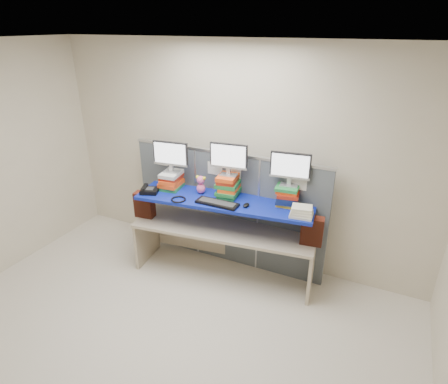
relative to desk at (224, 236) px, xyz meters
The scene contains 18 objects.
room 1.72m from the desk, 93.97° to the right, with size 5.00×4.00×2.80m.
cubicle_partition 0.39m from the desk, 109.01° to the left, with size 2.60×0.06×1.53m.
desk is the anchor object (origin of this frame).
brick_pier_left 1.09m from the desk, 169.92° to the right, with size 0.24×0.13×0.33m, color maroon.
brick_pier_right 1.09m from the desk, ahead, with size 0.24×0.13×0.33m, color maroon.
blue_board 0.48m from the desk, 93.58° to the right, with size 2.11×0.53×0.04m, color navy.
book_stack_left 0.96m from the desk, behind, with size 0.27×0.33×0.22m.
book_stack_center 0.65m from the desk, 90.76° to the left, with size 0.29×0.33×0.27m.
book_stack_right 0.96m from the desk, 16.85° to the left, with size 0.30×0.33×0.23m.
monitor_left 1.19m from the desk, behind, with size 0.45×0.15×0.39m.
monitor_center 1.00m from the desk, 89.49° to the left, with size 0.45×0.15×0.39m.
monitor_right 1.21m from the desk, 16.57° to the left, with size 0.45×0.15×0.39m.
keyboard 0.54m from the desk, 96.95° to the right, with size 0.50×0.17×0.03m.
mouse 0.61m from the desk, ahead, with size 0.06×0.12×0.04m, color black.
desk_phone 1.08m from the desk, 166.78° to the right, with size 0.26×0.24×0.09m.
headset 0.74m from the desk, 153.20° to the right, with size 0.18×0.18×0.02m, color black.
plush_toy 0.70m from the desk, behind, with size 0.13×0.10×0.23m.
binder_stack 1.08m from the desk, ahead, with size 0.27×0.22×0.12m.
Camera 1 is at (1.82, -2.11, 2.94)m, focal length 30.00 mm.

